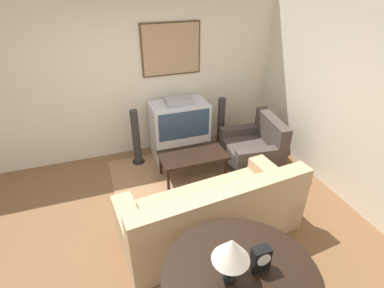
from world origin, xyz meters
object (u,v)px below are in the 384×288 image
(console_table, at_px, (241,281))
(speaker_tower_left, at_px, (136,139))
(couch, at_px, (212,215))
(tv, at_px, (179,129))
(coffee_table, at_px, (193,157))
(mantel_clock, at_px, (260,259))
(speaker_tower_right, at_px, (221,125))
(armchair, at_px, (254,149))
(table_lamp, at_px, (231,250))

(console_table, xyz_separation_m, speaker_tower_left, (-0.33, 3.11, -0.28))
(couch, xyz_separation_m, speaker_tower_left, (-0.58, 1.93, 0.15))
(tv, relative_size, coffee_table, 1.04)
(mantel_clock, relative_size, speaker_tower_right, 0.24)
(armchair, relative_size, speaker_tower_right, 1.05)
(couch, xyz_separation_m, coffee_table, (0.18, 1.23, 0.07))
(table_lamp, bearing_deg, mantel_clock, -0.27)
(mantel_clock, bearing_deg, speaker_tower_left, 99.11)
(couch, distance_m, speaker_tower_left, 2.02)
(couch, relative_size, coffee_table, 2.19)
(couch, relative_size, armchair, 2.20)
(console_table, distance_m, table_lamp, 0.40)
(tv, height_order, coffee_table, tv)
(tv, bearing_deg, coffee_table, -90.83)
(couch, distance_m, armchair, 1.81)
(tv, distance_m, console_table, 3.19)
(coffee_table, height_order, speaker_tower_right, speaker_tower_right)
(console_table, relative_size, speaker_tower_left, 1.31)
(console_table, distance_m, speaker_tower_right, 3.35)
(tv, height_order, mantel_clock, tv)
(table_lamp, bearing_deg, armchair, 55.80)
(speaker_tower_right, bearing_deg, coffee_table, -138.29)
(armchair, relative_size, mantel_clock, 4.43)
(speaker_tower_right, bearing_deg, armchair, -63.47)
(table_lamp, xyz_separation_m, speaker_tower_right, (1.32, 3.09, -0.67))
(tv, bearing_deg, mantel_clock, -95.04)
(armchair, bearing_deg, coffee_table, -81.63)
(armchair, xyz_separation_m, coffee_table, (-1.11, -0.04, 0.12))
(tv, bearing_deg, table_lamp, -99.93)
(couch, height_order, armchair, couch)
(speaker_tower_left, relative_size, speaker_tower_right, 1.00)
(tv, relative_size, speaker_tower_right, 1.09)
(coffee_table, xyz_separation_m, table_lamp, (-0.54, -2.39, 0.75))
(table_lamp, xyz_separation_m, speaker_tower_left, (-0.22, 3.09, -0.67))
(speaker_tower_right, bearing_deg, mantel_clock, -108.75)
(console_table, xyz_separation_m, speaker_tower_right, (1.21, 3.11, -0.28))
(couch, height_order, table_lamp, table_lamp)
(armchair, height_order, speaker_tower_right, speaker_tower_right)
(tv, height_order, speaker_tower_left, tv)
(armchair, distance_m, speaker_tower_left, 2.00)
(table_lamp, bearing_deg, console_table, -9.14)
(armchair, distance_m, table_lamp, 3.06)
(speaker_tower_left, xyz_separation_m, speaker_tower_right, (1.55, 0.00, 0.00))
(couch, distance_m, coffee_table, 1.24)
(table_lamp, height_order, speaker_tower_left, table_lamp)
(mantel_clock, bearing_deg, console_table, -174.52)
(tv, relative_size, table_lamp, 2.47)
(tv, xyz_separation_m, couch, (-0.19, -1.97, -0.19))
(armchair, height_order, speaker_tower_left, speaker_tower_left)
(table_lamp, bearing_deg, tv, 80.07)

